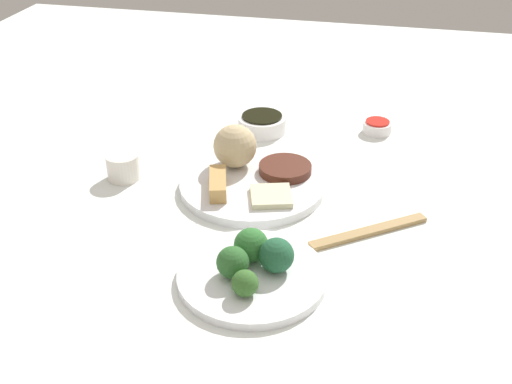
% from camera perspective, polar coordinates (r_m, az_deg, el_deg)
% --- Properties ---
extents(tabletop, '(2.20, 2.20, 0.02)m').
position_cam_1_polar(tabletop, '(1.19, 1.22, 0.03)').
color(tabletop, white).
rests_on(tabletop, ground).
extents(main_plate, '(0.27, 0.27, 0.02)m').
position_cam_1_polar(main_plate, '(1.17, -0.32, 0.64)').
color(main_plate, white).
rests_on(main_plate, tabletop).
extents(rice_scoop, '(0.08, 0.08, 0.08)m').
position_cam_1_polar(rice_scoop, '(1.20, -1.90, 4.15)').
color(rice_scoop, tan).
rests_on(rice_scoop, main_plate).
extents(spring_roll, '(0.10, 0.05, 0.03)m').
position_cam_1_polar(spring_roll, '(1.13, -3.45, 0.75)').
color(spring_roll, tan).
rests_on(spring_roll, main_plate).
extents(crab_rangoon_wonton, '(0.09, 0.09, 0.01)m').
position_cam_1_polar(crab_rangoon_wonton, '(1.11, 1.37, -0.37)').
color(crab_rangoon_wonton, beige).
rests_on(crab_rangoon_wonton, main_plate).
extents(stir_fry_heap, '(0.10, 0.10, 0.02)m').
position_cam_1_polar(stir_fry_heap, '(1.19, 2.64, 2.11)').
color(stir_fry_heap, '#4D2318').
rests_on(stir_fry_heap, main_plate).
extents(broccoli_plate, '(0.22, 0.22, 0.01)m').
position_cam_1_polar(broccoli_plate, '(0.95, -0.35, -7.55)').
color(broccoli_plate, white).
rests_on(broccoli_plate, tabletop).
extents(broccoli_floret_0, '(0.05, 0.05, 0.05)m').
position_cam_1_polar(broccoli_floret_0, '(0.96, -0.45, -4.79)').
color(broccoli_floret_0, '#2E6F30').
rests_on(broccoli_floret_0, broccoli_plate).
extents(broccoli_floret_1, '(0.05, 0.05, 0.05)m').
position_cam_1_polar(broccoli_floret_1, '(0.93, -2.11, -6.34)').
color(broccoli_floret_1, '#2C612B').
rests_on(broccoli_floret_1, broccoli_plate).
extents(broccoli_floret_2, '(0.05, 0.05, 0.05)m').
position_cam_1_polar(broccoli_floret_2, '(0.94, 1.85, -5.71)').
color(broccoli_floret_2, '#215837').
rests_on(broccoli_floret_2, broccoli_plate).
extents(broccoli_floret_3, '(0.04, 0.04, 0.04)m').
position_cam_1_polar(broccoli_floret_3, '(0.90, -1.00, -8.20)').
color(broccoli_floret_3, '#356529').
rests_on(broccoli_floret_3, broccoli_plate).
extents(soy_sauce_bowl, '(0.11, 0.11, 0.03)m').
position_cam_1_polar(soy_sauce_bowl, '(1.39, 0.54, 6.13)').
color(soy_sauce_bowl, white).
rests_on(soy_sauce_bowl, tabletop).
extents(soy_sauce_bowl_liquid, '(0.09, 0.09, 0.00)m').
position_cam_1_polar(soy_sauce_bowl_liquid, '(1.38, 0.55, 6.85)').
color(soy_sauce_bowl_liquid, black).
rests_on(soy_sauce_bowl_liquid, soy_sauce_bowl).
extents(sauce_ramekin_sweet_and_sour, '(0.06, 0.06, 0.02)m').
position_cam_1_polar(sauce_ramekin_sweet_and_sour, '(1.41, 10.82, 5.72)').
color(sauce_ramekin_sweet_and_sour, white).
rests_on(sauce_ramekin_sweet_and_sour, tabletop).
extents(sauce_ramekin_sweet_and_sour_liquid, '(0.05, 0.05, 0.00)m').
position_cam_1_polar(sauce_ramekin_sweet_and_sour_liquid, '(1.40, 10.88, 6.22)').
color(sauce_ramekin_sweet_and_sour_liquid, red).
rests_on(sauce_ramekin_sweet_and_sour_liquid, sauce_ramekin_sweet_and_sour).
extents(teacup, '(0.06, 0.06, 0.05)m').
position_cam_1_polar(teacup, '(1.22, -11.85, 2.25)').
color(teacup, white).
rests_on(teacup, tabletop).
extents(chopsticks_pair, '(0.15, 0.19, 0.01)m').
position_cam_1_polar(chopsticks_pair, '(1.07, 10.12, -3.51)').
color(chopsticks_pair, '#A5834F').
rests_on(chopsticks_pair, tabletop).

